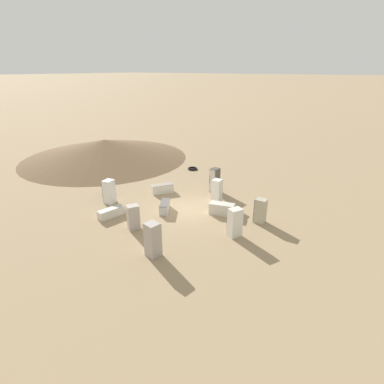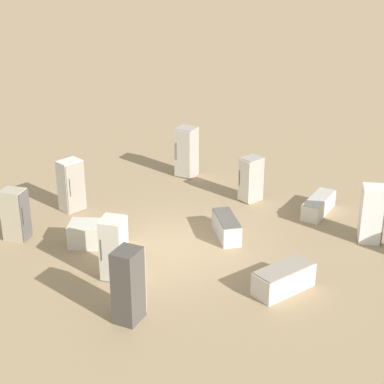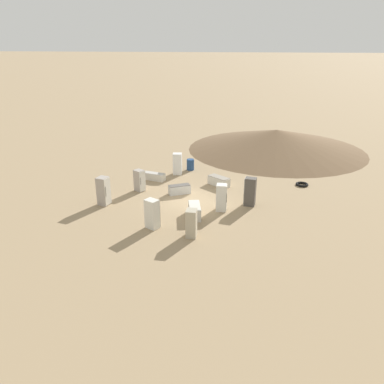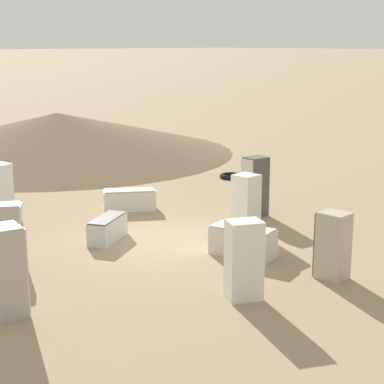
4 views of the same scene
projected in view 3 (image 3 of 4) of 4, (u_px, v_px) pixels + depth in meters
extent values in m
plane|color=#9E8460|center=(190.00, 201.00, 25.87)|extent=(1000.00, 1000.00, 0.00)
cone|color=brown|center=(276.00, 140.00, 38.05)|extent=(17.81, 17.81, 2.06)
cube|color=#4C4742|center=(250.00, 192.00, 24.82)|extent=(0.77, 0.65, 1.94)
cube|color=beige|center=(245.00, 191.00, 24.93)|extent=(0.10, 0.56, 1.86)
cylinder|color=#2D2D2D|center=(245.00, 189.00, 25.08)|extent=(0.02, 0.02, 0.68)
cube|color=beige|center=(195.00, 211.00, 23.39)|extent=(1.13, 1.83, 0.75)
cube|color=beige|center=(195.00, 205.00, 23.25)|extent=(1.09, 1.76, 0.04)
cube|color=silver|center=(152.00, 214.00, 21.78)|extent=(0.92, 0.84, 1.78)
cube|color=gray|center=(156.00, 212.00, 22.00)|extent=(0.66, 0.36, 1.71)
cylinder|color=#2D2D2D|center=(159.00, 212.00, 21.84)|extent=(0.02, 0.02, 0.62)
cube|color=silver|center=(179.00, 190.00, 26.98)|extent=(1.64, 1.29, 0.64)
cube|color=#56514C|center=(179.00, 185.00, 26.86)|extent=(1.58, 1.24, 0.04)
cube|color=beige|center=(219.00, 181.00, 28.59)|extent=(1.83, 1.55, 0.66)
cube|color=gray|center=(219.00, 177.00, 28.46)|extent=(1.75, 1.48, 0.04)
cube|color=silver|center=(221.00, 198.00, 24.08)|extent=(0.67, 0.67, 1.79)
cube|color=beige|center=(226.00, 198.00, 24.03)|extent=(0.08, 0.61, 1.72)
cylinder|color=#2D2D2D|center=(227.00, 198.00, 23.79)|extent=(0.02, 0.02, 0.63)
cube|color=#A89E93|center=(103.00, 191.00, 24.99)|extent=(0.77, 0.81, 1.93)
cube|color=beige|center=(108.00, 192.00, 24.87)|extent=(0.16, 0.67, 1.85)
cylinder|color=#2D2D2D|center=(106.00, 192.00, 24.61)|extent=(0.02, 0.02, 0.67)
cube|color=white|center=(177.00, 164.00, 30.85)|extent=(0.81, 0.74, 1.78)
cube|color=#56514C|center=(178.00, 163.00, 31.16)|extent=(0.68, 0.15, 1.71)
cylinder|color=#2D2D2D|center=(181.00, 162.00, 31.14)|extent=(0.02, 0.02, 0.62)
cube|color=beige|center=(154.00, 177.00, 29.75)|extent=(1.87, 0.93, 0.55)
cube|color=#BCB7AD|center=(154.00, 173.00, 29.64)|extent=(1.80, 0.89, 0.04)
cube|color=#A89E93|center=(139.00, 180.00, 27.41)|extent=(0.87, 0.83, 1.58)
cube|color=silver|center=(143.00, 182.00, 27.19)|extent=(0.31, 0.49, 1.52)
cylinder|color=#2D2D2D|center=(141.00, 181.00, 27.00)|extent=(0.02, 0.02, 0.55)
cube|color=#B2A88E|center=(191.00, 223.00, 20.80)|extent=(0.61, 0.70, 1.63)
cube|color=#56514C|center=(192.00, 221.00, 21.13)|extent=(0.55, 0.07, 1.56)
cylinder|color=#2D2D2D|center=(196.00, 219.00, 21.10)|extent=(0.02, 0.02, 0.57)
torus|color=black|center=(302.00, 184.00, 28.66)|extent=(0.95, 0.95, 0.18)
cylinder|color=navy|center=(190.00, 165.00, 32.07)|extent=(0.63, 0.63, 0.94)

